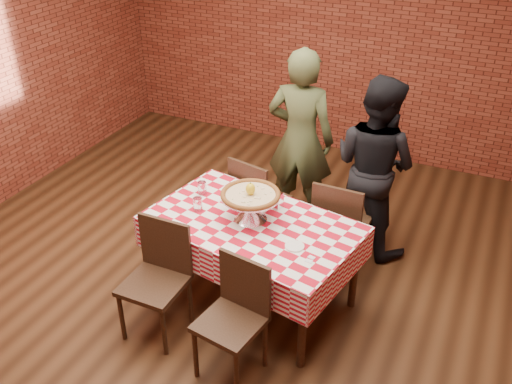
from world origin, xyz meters
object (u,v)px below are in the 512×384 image
(chair_near_right, at_px, (230,324))
(diner_olive, at_px, (300,139))
(chair_far_right, at_px, (342,223))
(water_glass_left, at_px, (198,204))
(table, at_px, (253,262))
(pizza_stand, at_px, (251,207))
(chair_near_left, at_px, (154,284))
(water_glass_right, at_px, (202,188))
(diner_black, at_px, (374,166))
(pizza, at_px, (250,195))
(chair_far_left, at_px, (261,200))
(condiment_caddy, at_px, (276,200))

(chair_near_right, xyz_separation_m, diner_olive, (-0.30, 2.07, 0.44))
(diner_olive, bearing_deg, chair_far_right, 132.45)
(chair_far_right, bearing_deg, water_glass_left, 37.92)
(chair_near_right, relative_size, diner_olive, 0.50)
(table, xyz_separation_m, pizza_stand, (-0.03, 0.04, 0.49))
(chair_near_left, height_order, diner_olive, diner_olive)
(water_glass_right, distance_m, diner_black, 1.54)
(chair_near_left, relative_size, diner_black, 0.55)
(pizza, bearing_deg, chair_far_left, 108.49)
(chair_near_left, height_order, chair_near_right, chair_near_left)
(pizza, bearing_deg, chair_near_left, -124.32)
(table, bearing_deg, water_glass_left, -176.92)
(chair_far_right, relative_size, diner_black, 0.55)
(chair_far_left, distance_m, diner_black, 1.07)
(condiment_caddy, height_order, chair_near_left, chair_near_left)
(pizza_stand, distance_m, diner_black, 1.32)
(pizza, xyz_separation_m, condiment_caddy, (0.11, 0.24, -0.15))
(chair_near_right, height_order, diner_olive, diner_olive)
(pizza, bearing_deg, diner_black, 59.11)
(water_glass_left, xyz_separation_m, chair_near_right, (0.66, -0.75, -0.37))
(table, xyz_separation_m, diner_black, (0.64, 1.17, 0.46))
(table, height_order, pizza, pizza)
(chair_near_right, distance_m, chair_far_left, 1.64)
(water_glass_right, xyz_separation_m, diner_black, (1.21, 0.96, 0.02))
(table, relative_size, chair_near_right, 1.79)
(water_glass_right, distance_m, diner_olive, 1.18)
(pizza, height_order, chair_far_left, pizza)
(diner_black, bearing_deg, chair_far_left, 44.06)
(water_glass_right, bearing_deg, chair_far_right, 24.93)
(water_glass_left, distance_m, diner_olive, 1.37)
(table, xyz_separation_m, diner_olive, (-0.10, 1.29, 0.51))
(water_glass_left, bearing_deg, chair_far_right, 36.94)
(water_glass_right, xyz_separation_m, chair_near_left, (0.06, -0.86, -0.36))
(table, relative_size, water_glass_left, 14.18)
(pizza, xyz_separation_m, diner_black, (0.68, 1.13, -0.14))
(chair_near_left, relative_size, chair_far_right, 1.00)
(water_glass_right, xyz_separation_m, chair_near_right, (0.76, -0.99, -0.37))
(water_glass_left, distance_m, chair_far_right, 1.28)
(pizza_stand, relative_size, water_glass_left, 4.15)
(pizza, xyz_separation_m, water_glass_right, (-0.53, 0.17, -0.16))
(pizza, bearing_deg, chair_near_right, -74.45)
(pizza_stand, distance_m, condiment_caddy, 0.27)
(condiment_caddy, bearing_deg, chair_far_left, 141.27)
(table, bearing_deg, diner_olive, 94.61)
(pizza, distance_m, water_glass_left, 0.47)
(chair_far_left, bearing_deg, pizza_stand, 121.38)
(chair_near_left, relative_size, chair_far_left, 1.01)
(table, relative_size, pizza, 3.45)
(table, relative_size, condiment_caddy, 12.01)
(water_glass_left, relative_size, chair_near_left, 0.12)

